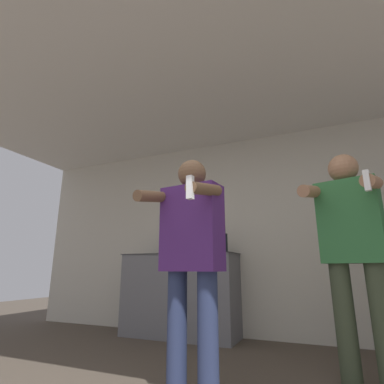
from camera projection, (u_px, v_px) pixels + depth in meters
The scene contains 9 objects.
wall_back at pixel (261, 231), 3.83m from camera, with size 7.00×0.06×2.55m.
ceiling_slab at pixel (227, 83), 2.94m from camera, with size 7.00×3.20×0.05m.
counter at pixel (180, 294), 3.76m from camera, with size 1.47×0.55×1.00m.
bottle_red_label at pixel (190, 246), 3.82m from camera, with size 0.10×0.10×0.25m.
bottle_brown_liquor at pixel (224, 242), 3.66m from camera, with size 0.08×0.08×0.33m.
bottle_green_wine at pixel (211, 245), 3.72m from camera, with size 0.07×0.07×0.26m.
bottle_short_whiskey at pixel (180, 246), 3.88m from camera, with size 0.06×0.06×0.24m.
person_woman_foreground at pixel (191, 251), 2.05m from camera, with size 0.52×0.53×1.59m.
person_man_side at pixel (353, 245), 2.25m from camera, with size 0.60×0.59×1.70m.
Camera 1 is at (0.70, -1.16, 0.80)m, focal length 28.00 mm.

